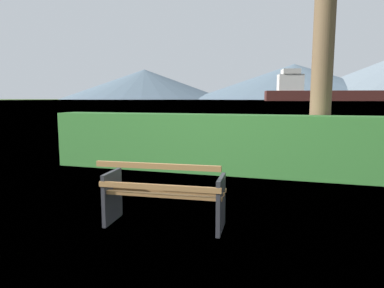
# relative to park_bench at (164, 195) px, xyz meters

# --- Properties ---
(ground_plane) EXTENTS (1400.00, 1400.00, 0.00)m
(ground_plane) POSITION_rel_park_bench_xyz_m (-0.00, 0.06, -0.42)
(ground_plane) COLOR #4C6B33
(water_surface) EXTENTS (620.00, 620.00, 0.00)m
(water_surface) POSITION_rel_park_bench_xyz_m (-0.00, 306.68, -0.42)
(water_surface) COLOR #7A99A8
(water_surface) RESTS_ON ground_plane
(park_bench) EXTENTS (1.56, 0.67, 0.87)m
(park_bench) POSITION_rel_park_bench_xyz_m (0.00, 0.00, 0.00)
(park_bench) COLOR #A0703F
(park_bench) RESTS_ON ground_plane
(hedge_row) EXTENTS (7.76, 0.66, 1.28)m
(hedge_row) POSITION_rel_park_bench_xyz_m (-0.00, 3.34, 0.22)
(hedge_row) COLOR #387A33
(hedge_row) RESTS_ON ground_plane
(cargo_ship_large) EXTENTS (90.00, 29.02, 20.91)m
(cargo_ship_large) POSITION_rel_park_bench_xyz_m (20.06, 239.76, 5.43)
(cargo_ship_large) COLOR #471E19
(cargo_ship_large) RESTS_ON water_surface
(distant_hills) EXTENTS (793.26, 410.93, 81.15)m
(distant_hills) POSITION_rel_park_bench_xyz_m (57.76, 584.86, 34.39)
(distant_hills) COLOR slate
(distant_hills) RESTS_ON ground_plane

